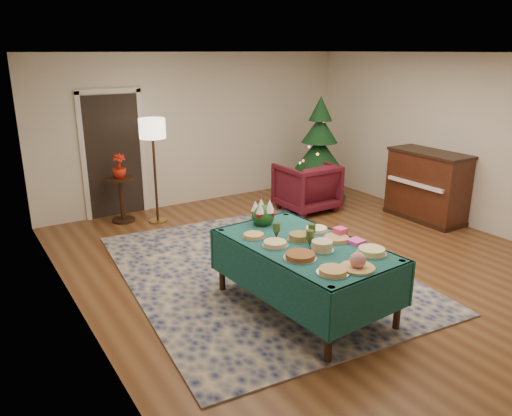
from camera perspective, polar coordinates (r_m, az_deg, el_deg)
room_shell at (r=6.34m, az=7.46°, el=4.88°), size 7.00×7.00×7.00m
doorway at (r=8.72m, az=-15.99°, el=6.14°), size 1.08×0.04×2.16m
rug at (r=6.49m, az=0.31°, el=-7.18°), size 3.56×4.47×0.02m
buffet_table at (r=5.38m, az=5.53°, el=-5.63°), size 1.29×2.05×0.77m
platter_0 at (r=4.68m, az=8.78°, el=-7.13°), size 0.31×0.31×0.05m
platter_1 at (r=4.79m, az=11.53°, el=-6.11°), size 0.34×0.34×0.17m
platter_2 at (r=5.17m, az=13.08°, el=-4.84°), size 0.31×0.31×0.06m
platter_3 at (r=4.96m, az=5.07°, el=-5.48°), size 0.34×0.34×0.05m
platter_4 at (r=5.16m, az=7.55°, el=-4.33°), size 0.25×0.25×0.10m
platter_5 at (r=5.46m, az=9.18°, el=-3.48°), size 0.31×0.31×0.04m
platter_6 at (r=5.24m, az=2.20°, el=-4.11°), size 0.28×0.28×0.05m
platter_7 at (r=5.41m, az=4.98°, el=-3.33°), size 0.26×0.26×0.07m
platter_8 at (r=5.71m, az=6.93°, el=-2.43°), size 0.28×0.28×0.04m
platter_9 at (r=5.47m, az=-0.26°, el=-3.19°), size 0.26×0.26×0.04m
goblet_0 at (r=5.42m, az=2.35°, el=-2.55°), size 0.08×0.08×0.18m
goblet_1 at (r=5.42m, az=6.40°, el=-2.66°), size 0.08×0.08×0.18m
goblet_2 at (r=5.23m, az=6.18°, el=-3.42°), size 0.08×0.08×0.18m
napkin_stack at (r=5.42m, az=11.37°, el=-3.77°), size 0.16×0.16×0.04m
gift_box at (r=5.56m, az=9.60°, el=-2.76°), size 0.13×0.13×0.10m
centerpiece at (r=5.85m, az=0.82°, el=-0.61°), size 0.28×0.28×0.32m
armchair at (r=8.83m, az=5.80°, el=2.70°), size 0.92×0.86×0.94m
floor_lamp at (r=8.11m, az=-11.74°, el=8.18°), size 0.41×0.41×1.71m
side_table at (r=8.51m, az=-15.06°, el=0.83°), size 0.41×0.41×0.74m
potted_plant at (r=8.39m, az=-15.32°, el=4.06°), size 0.22×0.40×0.22m
christmas_tree at (r=9.30m, az=7.21°, el=5.99°), size 1.08×1.08×1.95m
piano at (r=8.75m, az=18.94°, el=2.33°), size 0.64×1.34×1.16m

